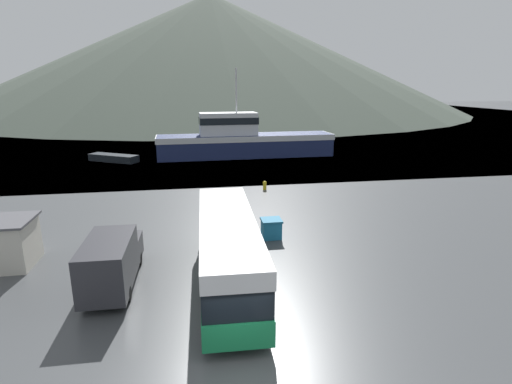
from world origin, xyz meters
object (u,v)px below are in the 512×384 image
storage_bin (271,228)px  small_boat (114,158)px  fishing_boat (243,140)px  tour_bus (228,248)px  dock_kiosk (6,243)px  delivery_van (112,260)px

storage_bin → small_boat: bearing=116.6°
fishing_boat → storage_bin: (-2.18, -29.72, -1.61)m
tour_bus → fishing_boat: fishing_boat is taller
fishing_boat → small_boat: fishing_boat is taller
dock_kiosk → small_boat: size_ratio=0.45×
tour_bus → delivery_van: tour_bus is taller
tour_bus → small_boat: size_ratio=1.75×
dock_kiosk → small_boat: dock_kiosk is taller
storage_bin → fishing_boat: bearing=85.8°
delivery_van → fishing_boat: fishing_boat is taller
dock_kiosk → delivery_van: bearing=-28.9°
fishing_boat → storage_bin: size_ratio=18.55×
storage_bin → tour_bus: bearing=-120.1°
tour_bus → small_boat: (-11.12, 34.48, -1.46)m
tour_bus → small_boat: 36.26m
delivery_van → storage_bin: (8.77, 4.92, -0.72)m
tour_bus → storage_bin: 6.69m
dock_kiosk → fishing_boat: bearing=61.7°
tour_bus → fishing_boat: 35.83m
tour_bus → storage_bin: size_ratio=9.01×
small_boat → fishing_boat: bearing=-55.4°
small_boat → storage_bin: bearing=-122.0°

